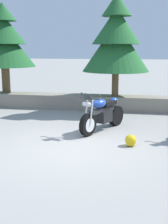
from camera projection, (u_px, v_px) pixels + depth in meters
ground_plane at (71, 149)px, 7.11m from camera, size 120.00×120.00×0.00m
stone_wall at (98, 102)px, 11.67m from camera, size 36.00×0.80×0.55m
motorcycle_blue_centre at (102, 114)px, 8.60m from camera, size 1.15×1.90×1.18m
rider_helmet at (131, 140)px, 7.29m from camera, size 0.28×0.28×0.28m
pine_tree_far_left at (4, 40)px, 12.12m from camera, size 2.53×2.53×3.61m
pine_tree_mid_left at (116, 39)px, 10.98m from camera, size 2.50×2.50×3.75m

